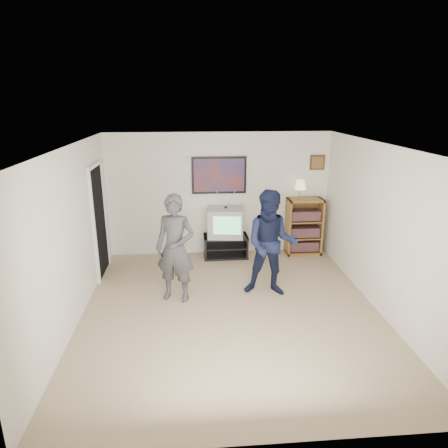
{
  "coord_description": "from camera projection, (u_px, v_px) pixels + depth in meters",
  "views": [
    {
      "loc": [
        -0.56,
        -5.42,
        3.11
      ],
      "look_at": [
        -0.04,
        0.8,
        1.15
      ],
      "focal_mm": 32.0,
      "sensor_mm": 36.0,
      "label": 1
    }
  ],
  "objects": [
    {
      "name": "crt_television",
      "position": [
        226.0,
        222.0,
        8.04
      ],
      "size": [
        0.76,
        0.67,
        0.59
      ],
      "primitive_type": null,
      "rotation": [
        0.0,
        0.0,
        -0.12
      ],
      "color": "#A0A29C",
      "rests_on": "media_stand"
    },
    {
      "name": "poster",
      "position": [
        219.0,
        175.0,
        7.99
      ],
      "size": [
        1.1,
        0.03,
        0.75
      ],
      "primitive_type": "cube",
      "color": "black",
      "rests_on": "room_shell"
    },
    {
      "name": "table_lamp",
      "position": [
        300.0,
        189.0,
        8.05
      ],
      "size": [
        0.24,
        0.24,
        0.39
      ],
      "primitive_type": null,
      "color": "#FBECBE",
      "rests_on": "bookshelf"
    },
    {
      "name": "person_tall",
      "position": [
        175.0,
        249.0,
        6.25
      ],
      "size": [
        0.73,
        0.59,
        1.74
      ],
      "primitive_type": "imported",
      "rotation": [
        0.0,
        0.0,
        -0.32
      ],
      "color": "#39393C",
      "rests_on": "room_shell"
    },
    {
      "name": "small_picture",
      "position": [
        317.0,
        162.0,
        8.08
      ],
      "size": [
        0.3,
        0.03,
        0.3
      ],
      "primitive_type": "cube",
      "color": "#432E15",
      "rests_on": "room_shell"
    },
    {
      "name": "person_short",
      "position": [
        271.0,
        244.0,
        6.42
      ],
      "size": [
        0.98,
        0.83,
        1.76
      ],
      "primitive_type": "imported",
      "rotation": [
        0.0,
        0.0,
        -0.2
      ],
      "color": "black",
      "rests_on": "room_shell"
    },
    {
      "name": "air_vent",
      "position": [
        191.0,
        161.0,
        7.86
      ],
      "size": [
        0.28,
        0.02,
        0.14
      ],
      "primitive_type": "cube",
      "color": "white",
      "rests_on": "room_shell"
    },
    {
      "name": "doorway",
      "position": [
        99.0,
        222.0,
        7.17
      ],
      "size": [
        0.03,
        0.85,
        2.0
      ],
      "primitive_type": "cube",
      "color": "black",
      "rests_on": "room_shell"
    },
    {
      "name": "bookshelf",
      "position": [
        304.0,
        226.0,
        8.26
      ],
      "size": [
        0.71,
        0.41,
        1.17
      ],
      "primitive_type": null,
      "color": "brown",
      "rests_on": "room_shell"
    },
    {
      "name": "room_shell",
      "position": [
        229.0,
        227.0,
        6.08
      ],
      "size": [
        4.51,
        5.0,
        2.51
      ],
      "color": "#8C7D59",
      "rests_on": "ground"
    },
    {
      "name": "controller_right",
      "position": [
        271.0,
        228.0,
        6.54
      ],
      "size": [
        0.06,
        0.12,
        0.03
      ],
      "primitive_type": "cube",
      "rotation": [
        0.0,
        0.0,
        0.29
      ],
      "color": "white",
      "rests_on": "person_short"
    },
    {
      "name": "controller_left",
      "position": [
        172.0,
        221.0,
        6.34
      ],
      "size": [
        0.06,
        0.14,
        0.04
      ],
      "primitive_type": "cube",
      "rotation": [
        0.0,
        0.0,
        -0.19
      ],
      "color": "white",
      "rests_on": "person_tall"
    },
    {
      "name": "media_stand",
      "position": [
        226.0,
        246.0,
        8.19
      ],
      "size": [
        0.9,
        0.51,
        0.45
      ],
      "rotation": [
        0.0,
        0.0,
        0.01
      ],
      "color": "black",
      "rests_on": "room_shell"
    }
  ]
}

